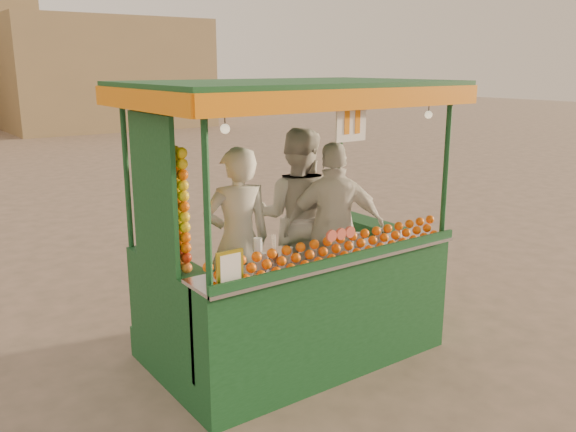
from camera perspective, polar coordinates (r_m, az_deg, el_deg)
ground at (r=6.38m, az=-4.25°, el=-12.92°), size 90.00×90.00×0.00m
building_right at (r=30.53m, az=-17.17°, el=12.81°), size 9.00×6.00×5.00m
juice_cart at (r=5.94m, az=0.32°, el=-5.57°), size 3.03×1.97×2.76m
vendor_left at (r=5.84m, az=-4.79°, el=-2.36°), size 0.75×0.58×1.84m
vendor_middle at (r=6.56m, az=0.91°, el=-0.04°), size 1.18×1.18×1.94m
vendor_right at (r=6.29m, az=4.45°, el=-1.23°), size 1.15×0.92×1.82m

